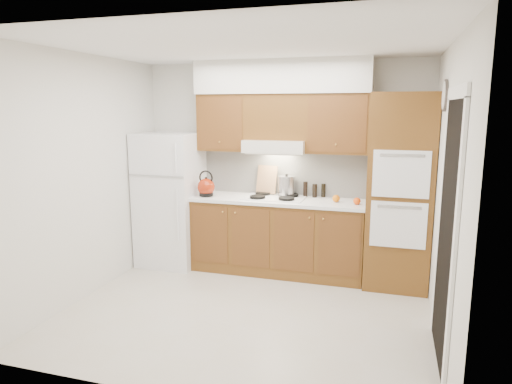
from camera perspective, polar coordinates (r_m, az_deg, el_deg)
floor at (r=4.80m, az=-1.17°, el=-14.62°), size 3.60×3.60×0.00m
ceiling at (r=4.38m, az=-1.31°, el=17.88°), size 3.60×3.60×0.00m
wall_back at (r=5.84m, az=3.28°, el=3.23°), size 3.60×0.02×2.60m
wall_left at (r=5.24m, az=-20.33°, el=1.76°), size 0.02×3.00×2.60m
wall_right at (r=4.23m, az=22.68°, el=-0.36°), size 0.02×3.00×2.60m
fridge at (r=6.06m, az=-10.61°, el=-0.88°), size 0.75×0.72×1.72m
base_cabinets at (r=5.72m, az=2.74°, el=-5.62°), size 2.11×0.60×0.90m
countertop at (r=5.60m, az=2.76°, el=-1.02°), size 2.13×0.62×0.04m
backsplash at (r=5.83m, az=3.48°, el=2.42°), size 2.11×0.03×0.56m
oven_cabinet at (r=5.39m, az=17.48°, el=0.01°), size 0.70×0.65×2.20m
upper_cab_left at (r=5.84m, az=-3.96°, el=8.64°), size 0.63×0.33×0.70m
upper_cab_right at (r=5.51m, az=10.27°, el=8.39°), size 0.73×0.33×0.70m
range_hood at (r=5.60m, az=2.52°, el=5.76°), size 0.75×0.45×0.15m
upper_cab_over_hood at (r=5.64m, az=2.70°, el=9.35°), size 0.75×0.33×0.55m
soffit at (r=5.62m, az=3.22°, el=14.19°), size 2.13×0.36×0.40m
cooktop at (r=5.62m, az=2.31°, el=-0.70°), size 0.74×0.50×0.01m
doorway at (r=3.94m, az=22.76°, el=-4.85°), size 0.02×0.90×2.10m
wall_clock at (r=4.71m, az=22.56°, el=11.09°), size 0.02×0.30×0.30m
kettle at (r=5.74m, az=-6.26°, el=0.63°), size 0.26×0.26×0.22m
cutting_board at (r=5.79m, az=1.36°, el=1.59°), size 0.28×0.14×0.35m
stock_pot at (r=5.70m, az=3.83°, el=0.81°), size 0.27×0.27×0.22m
condiment_a at (r=5.71m, az=6.18°, el=0.34°), size 0.07×0.07×0.19m
condiment_b at (r=5.73m, az=8.41°, el=0.20°), size 0.06×0.06×0.17m
condiment_c at (r=5.70m, az=7.35°, el=0.17°), size 0.07×0.07×0.17m
orange_near at (r=5.36m, az=12.50°, el=-1.12°), size 0.10×0.10×0.08m
orange_far at (r=5.45m, az=9.99°, el=-0.81°), size 0.11×0.11×0.09m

